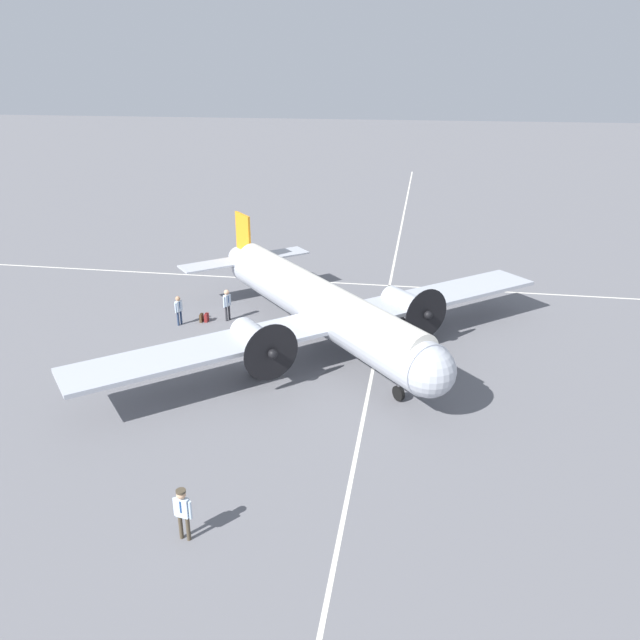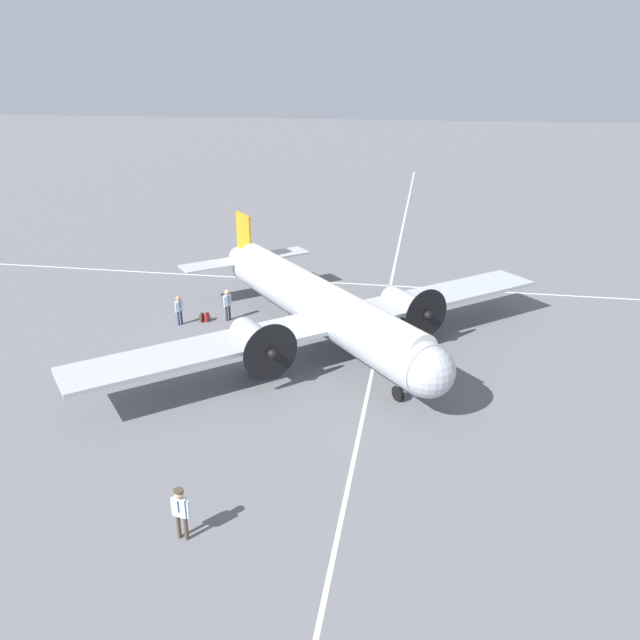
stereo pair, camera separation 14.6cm
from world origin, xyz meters
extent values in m
plane|color=slate|center=(0.00, 0.00, 0.00)|extent=(300.00, 300.00, 0.00)
cube|color=silver|center=(0.00, -3.00, 0.00)|extent=(120.00, 0.16, 0.01)
cube|color=silver|center=(10.48, 0.00, 0.00)|extent=(0.16, 120.00, 0.01)
cylinder|color=#ADB2BC|center=(0.00, 0.00, 2.26)|extent=(14.51, 12.99, 2.33)
cylinder|color=silver|center=(0.00, 0.00, 2.90)|extent=(13.42, 11.91, 1.63)
sphere|color=#ADB2BC|center=(-6.49, -5.61, 2.26)|extent=(2.21, 2.21, 2.21)
cylinder|color=#ADB2BC|center=(6.49, 5.61, 2.38)|extent=(3.37, 3.16, 1.28)
cube|color=orange|center=(6.97, 6.02, 4.01)|extent=(1.52, 1.34, 2.68)
cube|color=#ADB2BC|center=(6.81, 5.89, 2.50)|extent=(6.74, 7.43, 0.10)
cube|color=#ADB2BC|center=(-0.95, -0.82, 1.97)|extent=(19.18, 21.58, 0.20)
cylinder|color=#ADB2BC|center=(1.74, -4.38, 1.99)|extent=(3.05, 2.88, 1.28)
cylinder|color=black|center=(0.52, -5.43, 1.99)|extent=(1.79, 2.06, 2.69)
sphere|color=black|center=(0.41, -5.53, 1.99)|extent=(0.45, 0.45, 0.45)
cylinder|color=#ADB2BC|center=(-4.08, 2.35, 1.99)|extent=(3.05, 2.88, 1.28)
cylinder|color=black|center=(-5.30, 1.30, 1.99)|extent=(1.79, 2.06, 2.69)
sphere|color=black|center=(-5.41, 1.20, 1.99)|extent=(0.45, 0.45, 0.45)
cylinder|color=#4C4C51|center=(1.96, -4.19, 1.02)|extent=(0.18, 0.18, 0.93)
cylinder|color=black|center=(1.96, -4.19, 0.55)|extent=(1.03, 0.95, 1.10)
cylinder|color=#4C4C51|center=(-3.86, 2.54, 1.02)|extent=(0.18, 0.18, 0.93)
cylinder|color=black|center=(-3.86, 2.54, 0.55)|extent=(1.03, 0.95, 1.10)
cylinder|color=#4C4C51|center=(-5.07, -4.38, 0.78)|extent=(0.14, 0.14, 0.87)
cylinder|color=black|center=(-5.07, -4.38, 0.35)|extent=(0.65, 0.59, 0.70)
cylinder|color=#473D2D|center=(-15.01, 1.64, 0.44)|extent=(0.13, 0.13, 0.88)
cylinder|color=#473D2D|center=(-14.97, 1.89, 0.44)|extent=(0.13, 0.13, 0.88)
cube|color=silver|center=(-14.99, 1.76, 1.22)|extent=(0.26, 0.45, 0.66)
sphere|color=tan|center=(-14.99, 1.76, 1.69)|extent=(0.29, 0.29, 0.29)
cylinder|color=silver|center=(-15.03, 1.50, 1.18)|extent=(0.10, 0.10, 0.63)
cylinder|color=silver|center=(-14.95, 2.02, 1.18)|extent=(0.10, 0.10, 0.63)
cube|color=navy|center=(-15.09, 1.78, 1.29)|extent=(0.02, 0.06, 0.42)
cylinder|color=#473D2D|center=(-14.99, 1.76, 1.82)|extent=(0.35, 0.35, 0.07)
cylinder|color=navy|center=(1.73, 8.38, 0.42)|extent=(0.12, 0.12, 0.83)
cylinder|color=navy|center=(1.50, 8.46, 0.42)|extent=(0.12, 0.12, 0.83)
cube|color=silver|center=(1.62, 8.42, 1.14)|extent=(0.44, 0.32, 0.62)
sphere|color=tan|center=(1.62, 8.42, 1.59)|extent=(0.28, 0.28, 0.28)
cylinder|color=silver|center=(1.85, 8.33, 1.11)|extent=(0.10, 0.10, 0.59)
cylinder|color=silver|center=(1.39, 8.51, 1.11)|extent=(0.10, 0.10, 0.59)
cube|color=navy|center=(1.58, 8.33, 1.22)|extent=(0.05, 0.03, 0.40)
cylinder|color=#2D2D33|center=(2.86, 5.86, 0.45)|extent=(0.13, 0.13, 0.90)
cylinder|color=#2D2D33|center=(2.62, 5.96, 0.45)|extent=(0.13, 0.13, 0.90)
cube|color=silver|center=(2.74, 5.91, 1.24)|extent=(0.48, 0.35, 0.68)
sphere|color=tan|center=(2.74, 5.91, 1.73)|extent=(0.30, 0.30, 0.30)
cylinder|color=silver|center=(2.99, 5.81, 1.20)|extent=(0.11, 0.11, 0.64)
cylinder|color=silver|center=(2.49, 6.01, 1.20)|extent=(0.11, 0.11, 0.64)
cube|color=navy|center=(2.70, 5.81, 1.32)|extent=(0.06, 0.03, 0.43)
cube|color=#47331E|center=(2.27, 7.36, 0.24)|extent=(0.40, 0.14, 0.47)
cube|color=#312315|center=(2.27, 7.36, 0.50)|extent=(0.14, 0.10, 0.02)
cube|color=maroon|center=(2.35, 7.08, 0.24)|extent=(0.40, 0.17, 0.48)
cube|color=#551515|center=(2.35, 7.08, 0.51)|extent=(0.14, 0.12, 0.02)
camera|label=1|loc=(-29.59, -4.99, 13.78)|focal=35.00mm
camera|label=2|loc=(-29.57, -5.13, 13.78)|focal=35.00mm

